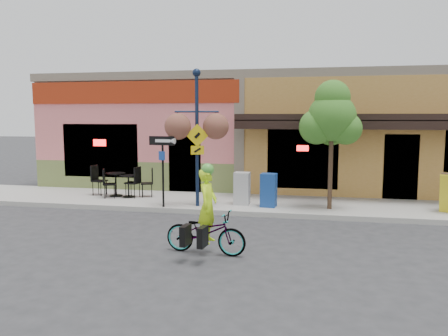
{
  "coord_description": "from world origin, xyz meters",
  "views": [
    {
      "loc": [
        1.49,
        -11.73,
        2.87
      ],
      "look_at": [
        -0.96,
        0.5,
        1.4
      ],
      "focal_mm": 35.0,
      "sensor_mm": 36.0,
      "label": 1
    }
  ],
  "objects_px": {
    "bicycle": "(206,232)",
    "cyclist_rider": "(208,217)",
    "building": "(277,131)",
    "newspaper_box_blue": "(269,190)",
    "street_tree": "(331,144)",
    "lamp_post": "(197,138)",
    "newspaper_box_grey": "(242,188)",
    "one_way_sign": "(163,172)"
  },
  "relations": [
    {
      "from": "bicycle",
      "to": "cyclist_rider",
      "type": "xyz_separation_m",
      "value": [
        0.05,
        0.0,
        0.32
      ]
    },
    {
      "from": "building",
      "to": "newspaper_box_blue",
      "type": "relative_size",
      "value": 17.94
    },
    {
      "from": "building",
      "to": "cyclist_rider",
      "type": "bearing_deg",
      "value": -93.23
    },
    {
      "from": "building",
      "to": "bicycle",
      "type": "bearing_deg",
      "value": -93.5
    },
    {
      "from": "street_tree",
      "to": "cyclist_rider",
      "type": "bearing_deg",
      "value": -120.93
    },
    {
      "from": "lamp_post",
      "to": "newspaper_box_grey",
      "type": "relative_size",
      "value": 4.13
    },
    {
      "from": "building",
      "to": "one_way_sign",
      "type": "xyz_separation_m",
      "value": [
        -2.87,
        -6.84,
        -1.03
      ]
    },
    {
      "from": "bicycle",
      "to": "one_way_sign",
      "type": "xyz_separation_m",
      "value": [
        -2.22,
        3.71,
        0.76
      ]
    },
    {
      "from": "newspaper_box_grey",
      "to": "street_tree",
      "type": "height_order",
      "value": "street_tree"
    },
    {
      "from": "street_tree",
      "to": "one_way_sign",
      "type": "bearing_deg",
      "value": -171.68
    },
    {
      "from": "bicycle",
      "to": "newspaper_box_grey",
      "type": "xyz_separation_m",
      "value": [
        0.05,
        4.57,
        0.19
      ]
    },
    {
      "from": "one_way_sign",
      "to": "building",
      "type": "bearing_deg",
      "value": 75.15
    },
    {
      "from": "newspaper_box_blue",
      "to": "building",
      "type": "bearing_deg",
      "value": 98.4
    },
    {
      "from": "lamp_post",
      "to": "bicycle",
      "type": "bearing_deg",
      "value": -92.29
    },
    {
      "from": "bicycle",
      "to": "newspaper_box_blue",
      "type": "distance_m",
      "value": 4.47
    },
    {
      "from": "building",
      "to": "lamp_post",
      "type": "height_order",
      "value": "building"
    },
    {
      "from": "one_way_sign",
      "to": "newspaper_box_blue",
      "type": "bearing_deg",
      "value": 19.87
    },
    {
      "from": "building",
      "to": "bicycle",
      "type": "relative_size",
      "value": 10.37
    },
    {
      "from": "bicycle",
      "to": "newspaper_box_grey",
      "type": "bearing_deg",
      "value": 5.9
    },
    {
      "from": "newspaper_box_grey",
      "to": "bicycle",
      "type": "bearing_deg",
      "value": -88.8
    },
    {
      "from": "bicycle",
      "to": "newspaper_box_blue",
      "type": "bearing_deg",
      "value": -5.07
    },
    {
      "from": "one_way_sign",
      "to": "cyclist_rider",
      "type": "bearing_deg",
      "value": -50.61
    },
    {
      "from": "newspaper_box_blue",
      "to": "street_tree",
      "type": "relative_size",
      "value": 0.27
    },
    {
      "from": "newspaper_box_blue",
      "to": "newspaper_box_grey",
      "type": "height_order",
      "value": "newspaper_box_blue"
    },
    {
      "from": "newspaper_box_blue",
      "to": "street_tree",
      "type": "height_order",
      "value": "street_tree"
    },
    {
      "from": "bicycle",
      "to": "cyclist_rider",
      "type": "relative_size",
      "value": 1.13
    },
    {
      "from": "bicycle",
      "to": "cyclist_rider",
      "type": "distance_m",
      "value": 0.32
    },
    {
      "from": "newspaper_box_blue",
      "to": "newspaper_box_grey",
      "type": "relative_size",
      "value": 1.01
    },
    {
      "from": "cyclist_rider",
      "to": "one_way_sign",
      "type": "xyz_separation_m",
      "value": [
        -2.27,
        3.71,
        0.44
      ]
    },
    {
      "from": "bicycle",
      "to": "newspaper_box_blue",
      "type": "xyz_separation_m",
      "value": [
        0.9,
        4.37,
        0.2
      ]
    },
    {
      "from": "building",
      "to": "street_tree",
      "type": "bearing_deg",
      "value": -71.41
    },
    {
      "from": "building",
      "to": "newspaper_box_blue",
      "type": "xyz_separation_m",
      "value": [
        0.25,
        -6.18,
        -1.59
      ]
    },
    {
      "from": "bicycle",
      "to": "street_tree",
      "type": "xyz_separation_m",
      "value": [
        2.7,
        4.43,
        1.6
      ]
    },
    {
      "from": "lamp_post",
      "to": "one_way_sign",
      "type": "distance_m",
      "value": 1.44
    },
    {
      "from": "newspaper_box_grey",
      "to": "newspaper_box_blue",
      "type": "bearing_deg",
      "value": -11.63
    },
    {
      "from": "one_way_sign",
      "to": "newspaper_box_blue",
      "type": "xyz_separation_m",
      "value": [
        3.12,
        0.66,
        -0.56
      ]
    },
    {
      "from": "lamp_post",
      "to": "newspaper_box_blue",
      "type": "bearing_deg",
      "value": -11.39
    },
    {
      "from": "building",
      "to": "newspaper_box_grey",
      "type": "xyz_separation_m",
      "value": [
        -0.6,
        -5.98,
        -1.6
      ]
    },
    {
      "from": "lamp_post",
      "to": "street_tree",
      "type": "height_order",
      "value": "lamp_post"
    },
    {
      "from": "cyclist_rider",
      "to": "newspaper_box_grey",
      "type": "relative_size",
      "value": 1.55
    },
    {
      "from": "newspaper_box_grey",
      "to": "one_way_sign",
      "type": "bearing_deg",
      "value": -157.35
    },
    {
      "from": "bicycle",
      "to": "newspaper_box_grey",
      "type": "height_order",
      "value": "newspaper_box_grey"
    }
  ]
}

